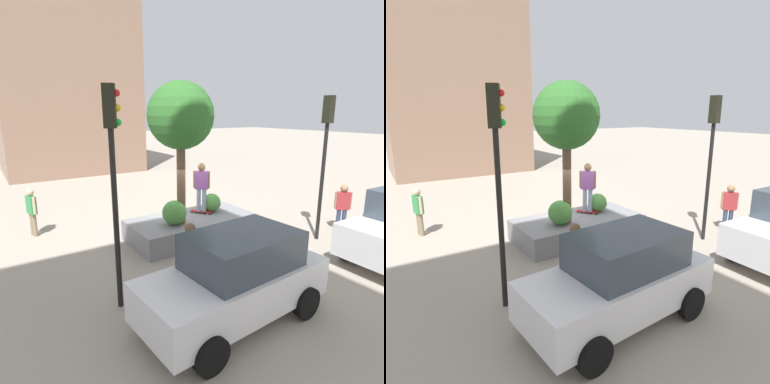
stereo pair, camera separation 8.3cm
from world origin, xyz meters
TOP-DOWN VIEW (x-y plane):
  - ground_plane at (0.00, 0.00)m, footprint 120.00×120.00m
  - planter_ledge at (0.05, 0.33)m, footprint 4.33×2.15m
  - plaza_tree at (0.66, 0.63)m, footprint 2.08×2.08m
  - boxwood_shrub at (0.93, 0.63)m, footprint 0.79×0.79m
  - hedge_clump at (-0.92, 0.13)m, footprint 0.67×0.67m
  - skateboard at (-0.49, 0.11)m, footprint 0.67×0.75m
  - skateboarder at (-0.49, 0.11)m, footprint 0.48×0.46m
  - sedan_parked at (1.88, 4.77)m, footprint 4.17×2.11m
  - traffic_light_corner at (3.71, 2.99)m, footprint 0.37×0.36m
  - traffic_light_median at (-3.46, 2.84)m, footprint 0.34×0.29m
  - pedestrian_crossing at (2.05, 3.30)m, footprint 0.52×0.41m
  - bystander_watching at (-4.83, 2.81)m, footprint 0.48×0.45m
  - passerby_with_bag at (4.66, -2.80)m, footprint 0.30×0.56m
  - plaza_lowrise_south at (0.12, -15.75)m, footprint 9.04×6.38m

SIDE VIEW (x-z plane):
  - ground_plane at x=0.00m, z-range 0.00..0.00m
  - planter_ledge at x=0.05m, z-range 0.00..0.71m
  - skateboard at x=-0.49m, z-range 0.73..0.81m
  - sedan_parked at x=1.88m, z-range 0.01..1.91m
  - passerby_with_bag at x=4.66m, z-range 0.13..1.84m
  - bystander_watching at x=-4.83m, z-range 0.13..1.87m
  - pedestrian_crossing at x=2.05m, z-range 0.13..1.87m
  - hedge_clump at x=-0.92m, z-range 0.71..1.38m
  - boxwood_shrub at x=0.93m, z-range 0.71..1.50m
  - skateboarder at x=-0.49m, z-range 0.92..2.65m
  - traffic_light_median at x=-3.46m, z-range 0.85..5.61m
  - traffic_light_corner at x=3.71m, z-range 0.86..5.66m
  - plaza_tree at x=0.66m, z-range 1.87..6.34m
  - plaza_lowrise_south at x=0.12m, z-range 0.00..13.12m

